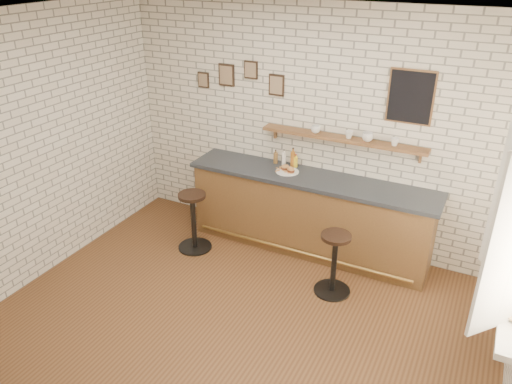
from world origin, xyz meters
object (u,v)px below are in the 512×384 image
bitters_bottle_brown (276,158)px  shelf_cup_d (395,142)px  bar_stool_left (193,219)px  bitters_bottle_amber (293,159)px  bitters_bottle_white (284,159)px  sandwich_plate (287,171)px  condiment_bottle_yellow (296,162)px  bar_stool_right (334,262)px  bar_counter (309,213)px  shelf_cup_c (368,137)px  shelf_cup_b (349,135)px  book_lower (510,312)px  ciabatta_sandwich (288,169)px  shelf_cup_a (316,129)px

bitters_bottle_brown → shelf_cup_d: bearing=0.1°
bitters_bottle_brown → bar_stool_left: bitters_bottle_brown is taller
bar_stool_left → bitters_bottle_amber: bearing=41.1°
bar_stool_left → shelf_cup_d: size_ratio=8.24×
bitters_bottle_white → bitters_bottle_amber: size_ratio=0.82×
sandwich_plate → condiment_bottle_yellow: bearing=81.8°
bar_stool_left → bar_stool_right: bar_stool_left is taller
bitters_bottle_brown → bitters_bottle_amber: (0.24, -0.00, 0.03)m
shelf_cup_d → bar_counter: bearing=-170.2°
bitters_bottle_amber → bar_stool_right: size_ratio=0.34×
bitters_bottle_brown → shelf_cup_c: (1.15, 0.00, 0.47)m
shelf_cup_c → shelf_cup_d: 0.31m
shelf_cup_b → book_lower: size_ratio=0.38×
ciabatta_sandwich → book_lower: ciabatta_sandwich is taller
ciabatta_sandwich → shelf_cup_d: 1.32m
shelf_cup_a → bar_stool_right: bearing=-58.1°
bar_counter → ciabatta_sandwich: size_ratio=14.17×
sandwich_plate → shelf_cup_c: size_ratio=2.16×
bar_counter → shelf_cup_b: size_ratio=32.92×
bitters_bottle_brown → bitters_bottle_white: size_ratio=0.89×
bitters_bottle_amber → shelf_cup_a: bearing=0.7°
sandwich_plate → bitters_bottle_amber: 0.22m
sandwich_plate → shelf_cup_c: 1.07m
bar_counter → book_lower: size_ratio=12.53×
condiment_bottle_yellow → book_lower: size_ratio=0.69×
bar_stool_left → bar_counter: bearing=26.6°
bitters_bottle_white → condiment_bottle_yellow: 0.16m
condiment_bottle_yellow → shelf_cup_b: (0.65, 0.00, 0.46)m
condiment_bottle_yellow → shelf_cup_c: bearing=0.2°
bitters_bottle_brown → ciabatta_sandwich: bearing=-36.7°
bitters_bottle_amber → book_lower: bearing=-34.1°
sandwich_plate → bar_stool_left: (-0.99, -0.66, -0.60)m
bar_stool_right → book_lower: book_lower is taller
bar_stool_left → bar_stool_right: (1.89, -0.07, -0.02)m
bitters_bottle_amber → shelf_cup_d: bearing=0.2°
ciabatta_sandwich → bitters_bottle_brown: bitters_bottle_brown is taller
shelf_cup_a → bitters_bottle_amber: bearing=178.5°
bar_stool_right → shelf_cup_b: (-0.22, 0.93, 1.15)m
sandwich_plate → ciabatta_sandwich: ciabatta_sandwich is taller
bitters_bottle_white → bar_stool_left: bitters_bottle_white is taller
bar_counter → bitters_bottle_white: (-0.45, 0.20, 0.59)m
ciabatta_sandwich → bitters_bottle_amber: bearing=96.0°
bar_counter → bitters_bottle_amber: size_ratio=12.40×
bitters_bottle_amber → shelf_cup_b: bearing=0.3°
book_lower → bitters_bottle_white: bearing=128.8°
bar_stool_left → ciabatta_sandwich: bearing=33.5°
bar_counter → sandwich_plate: 0.60m
condiment_bottle_yellow → shelf_cup_b: shelf_cup_b is taller
bar_stool_left → shelf_cup_d: shelf_cup_d is taller
bar_stool_right → shelf_cup_a: size_ratio=6.59×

